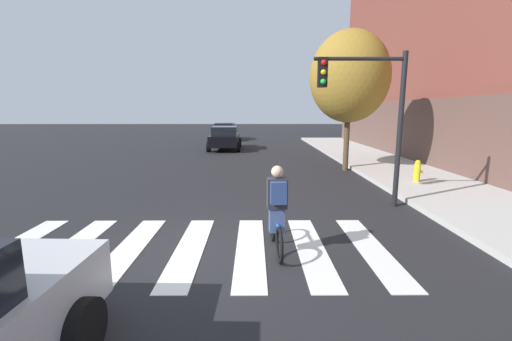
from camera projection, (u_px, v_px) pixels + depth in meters
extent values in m
plane|color=black|center=(199.00, 249.00, 6.55)|extent=(120.00, 120.00, 0.00)
cube|color=silver|center=(8.00, 249.00, 6.52)|extent=(0.55, 3.37, 0.01)
cube|color=silver|center=(69.00, 249.00, 6.53)|extent=(0.55, 3.37, 0.01)
cube|color=silver|center=(129.00, 249.00, 6.54)|extent=(0.55, 3.37, 0.01)
cube|color=silver|center=(190.00, 249.00, 6.54)|extent=(0.55, 3.37, 0.01)
cube|color=silver|center=(250.00, 249.00, 6.55)|extent=(0.55, 3.37, 0.01)
cube|color=silver|center=(311.00, 248.00, 6.56)|extent=(0.55, 3.37, 0.01)
cube|color=silver|center=(371.00, 248.00, 6.57)|extent=(0.55, 3.37, 0.01)
cylinder|color=black|center=(82.00, 330.00, 3.61)|extent=(0.26, 0.69, 0.68)
cube|color=black|center=(225.00, 139.00, 23.07)|extent=(1.88, 4.59, 0.70)
cube|color=black|center=(225.00, 130.00, 22.81)|extent=(1.66, 2.20, 0.55)
cylinder|color=black|center=(214.00, 142.00, 24.56)|extent=(0.24, 0.68, 0.68)
cylinder|color=black|center=(240.00, 142.00, 24.58)|extent=(0.24, 0.68, 0.68)
cylinder|color=black|center=(209.00, 147.00, 21.67)|extent=(0.24, 0.68, 0.68)
cylinder|color=black|center=(238.00, 147.00, 21.70)|extent=(0.24, 0.68, 0.68)
cube|color=maroon|center=(225.00, 132.00, 30.59)|extent=(1.96, 4.52, 0.68)
cube|color=black|center=(225.00, 126.00, 30.34)|extent=(1.68, 2.19, 0.53)
cylinder|color=black|center=(217.00, 135.00, 32.08)|extent=(0.26, 0.67, 0.66)
cylinder|color=black|center=(237.00, 135.00, 32.02)|extent=(0.26, 0.67, 0.66)
cylinder|color=black|center=(213.00, 137.00, 29.27)|extent=(0.26, 0.67, 0.66)
cylinder|color=black|center=(234.00, 137.00, 29.22)|extent=(0.26, 0.67, 0.66)
torus|color=black|center=(279.00, 245.00, 5.91)|extent=(0.10, 0.66, 0.66)
torus|color=black|center=(272.00, 225.00, 6.94)|extent=(0.10, 0.66, 0.66)
cylinder|color=#1972BF|center=(276.00, 220.00, 6.37)|extent=(0.11, 0.89, 0.05)
cylinder|color=#1972BF|center=(277.00, 219.00, 6.21)|extent=(0.04, 0.04, 0.45)
cube|color=#384772|center=(277.00, 217.00, 6.20)|extent=(0.29, 0.22, 0.56)
cube|color=#26262D|center=(277.00, 193.00, 6.12)|extent=(0.38, 0.26, 0.56)
sphere|color=tan|center=(277.00, 172.00, 6.05)|extent=(0.22, 0.22, 0.22)
cube|color=navy|center=(278.00, 193.00, 5.93)|extent=(0.29, 0.18, 0.40)
cylinder|color=black|center=(400.00, 132.00, 9.11)|extent=(0.14, 0.14, 4.20)
cylinder|color=black|center=(360.00, 59.00, 8.76)|extent=(2.40, 0.10, 0.10)
cube|color=black|center=(323.00, 73.00, 8.82)|extent=(0.24, 0.20, 0.76)
sphere|color=red|center=(324.00, 62.00, 8.67)|extent=(0.14, 0.14, 0.14)
sphere|color=gold|center=(323.00, 72.00, 8.71)|extent=(0.14, 0.14, 0.14)
sphere|color=green|center=(323.00, 82.00, 8.75)|extent=(0.14, 0.14, 0.14)
cylinder|color=gold|center=(417.00, 173.00, 11.96)|extent=(0.22, 0.22, 0.65)
sphere|color=gold|center=(418.00, 163.00, 11.90)|extent=(0.18, 0.18, 0.18)
cylinder|color=gold|center=(422.00, 172.00, 11.96)|extent=(0.12, 0.09, 0.09)
cylinder|color=#4C3823|center=(346.00, 140.00, 14.88)|extent=(0.24, 0.24, 2.73)
ellipsoid|color=olive|center=(350.00, 77.00, 14.40)|extent=(3.40, 3.40, 3.91)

